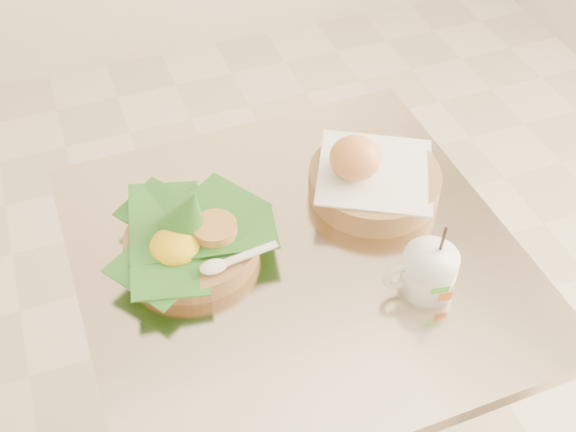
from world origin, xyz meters
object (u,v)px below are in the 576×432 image
object	(u,v)px
rice_basket	(191,238)
bread_basket	(371,177)
coffee_mug	(428,271)
cafe_table	(296,331)

from	to	relation	value
rice_basket	bread_basket	bearing A→B (deg)	5.24
rice_basket	coffee_mug	distance (m)	0.37
cafe_table	bread_basket	xyz separation A→B (m)	(0.17, 0.09, 0.26)
cafe_table	rice_basket	bearing A→B (deg)	159.92
rice_basket	bread_basket	xyz separation A→B (m)	(0.33, 0.03, -0.00)
rice_basket	bread_basket	size ratio (longest dim) A/B	1.03
cafe_table	bread_basket	size ratio (longest dim) A/B	2.85
bread_basket	cafe_table	bearing A→B (deg)	-152.76
coffee_mug	rice_basket	bearing A→B (deg)	148.54
rice_basket	coffee_mug	world-z (taller)	coffee_mug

